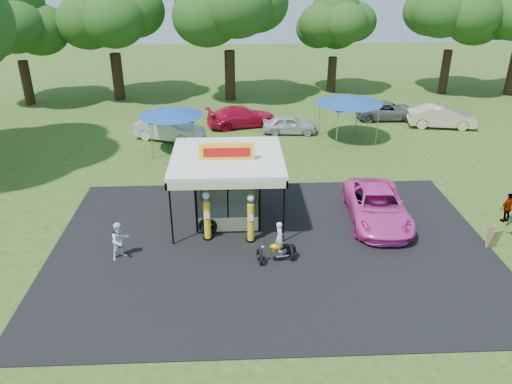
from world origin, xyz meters
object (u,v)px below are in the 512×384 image
bg_car_b (242,117)px  bg_car_d (387,110)px  motorcycle (278,245)px  bg_car_a (169,129)px  a_frame_sign (493,238)px  spectator_east_b (508,208)px  gas_pump_right (251,219)px  bg_car_e (442,117)px  pink_sedan (377,206)px  tent_west (171,112)px  spectator_west (120,241)px  gas_station_kiosk (228,186)px  kiosk_car (229,190)px  tent_east (349,99)px  bg_car_c (290,124)px  gas_pump_left (207,217)px

bg_car_b → bg_car_d: 11.97m
motorcycle → bg_car_a: motorcycle is taller
a_frame_sign → spectator_east_b: (1.87, 2.38, 0.28)m
gas_pump_right → bg_car_e: bearing=47.0°
pink_sedan → bg_car_a: bearing=136.5°
bg_car_e → spectator_east_b: bearing=-179.2°
bg_car_e → tent_west: size_ratio=1.19×
spectator_west → bg_car_d: 26.55m
gas_station_kiosk → kiosk_car: (-0.00, 2.21, -1.30)m
bg_car_d → kiosk_car: bearing=138.6°
bg_car_a → tent_west: (0.50, -2.16, 1.85)m
motorcycle → bg_car_d: (10.68, 20.46, -0.06)m
motorcycle → tent_west: bearing=100.6°
spectator_east_b → motorcycle: bearing=-1.6°
kiosk_car → bg_car_a: 10.73m
gas_pump_right → motorcycle: bearing=-56.3°
bg_car_a → bg_car_d: bg_car_a is taller
gas_pump_right → motorcycle: gas_pump_right is taller
motorcycle → tent_east: 16.96m
bg_car_a → bg_car_c: 8.90m
bg_car_b → spectator_west: bearing=147.5°
spectator_east_b → bg_car_b: bearing=-67.2°
bg_car_b → tent_east: size_ratio=1.15×
bg_car_b → bg_car_e: (15.45, -0.93, 0.05)m
gas_station_kiosk → bg_car_d: gas_station_kiosk is taller
motorcycle → pink_sedan: size_ratio=0.33×
kiosk_car → spectator_west: size_ratio=1.61×
gas_pump_right → bg_car_c: gas_pump_right is taller
gas_station_kiosk → bg_car_d: bearing=51.8°
motorcycle → bg_car_e: motorcycle is taller
bg_car_b → bg_car_a: bearing=103.8°
gas_pump_left → bg_car_d: 23.08m
bg_car_d → tent_east: bearing=139.0°
spectator_east_b → kiosk_car: bearing=-29.3°
spectator_west → tent_east: tent_east is taller
pink_sedan → tent_west: 15.55m
gas_station_kiosk → spectator_west: 5.97m
motorcycle → bg_car_c: size_ratio=0.49×
spectator_west → bg_car_c: size_ratio=0.43×
bg_car_e → tent_west: 20.74m
a_frame_sign → bg_car_b: 21.51m
spectator_west → bg_car_c: bearing=20.7°
a_frame_sign → motorcycle: bearing=165.8°
kiosk_car → motorcycle: bearing=-161.0°
bg_car_b → gas_pump_left: bearing=158.1°
a_frame_sign → bg_car_b: size_ratio=0.18×
tent_east → tent_west: bearing=-172.5°
gas_station_kiosk → pink_sedan: bearing=-5.5°
tent_east → bg_car_c: bearing=157.6°
gas_pump_left → pink_sedan: (8.39, 1.41, -0.35)m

